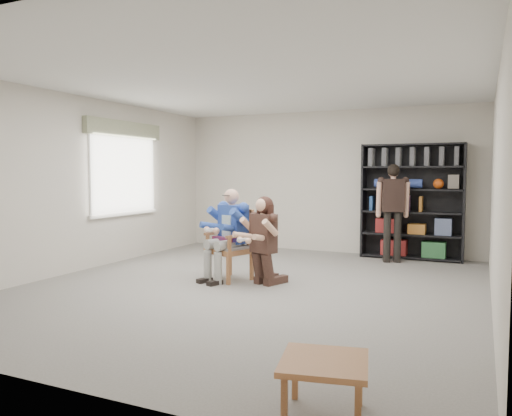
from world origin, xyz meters
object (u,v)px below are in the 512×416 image
at_px(kneeling_woman, 262,241).
at_px(seated_man, 229,234).
at_px(bookshelf, 412,202).
at_px(standing_man, 393,214).
at_px(armchair, 229,245).
at_px(side_table, 324,388).

bearing_deg(kneeling_woman, seated_man, -171.04).
xyz_separation_m(bookshelf, standing_man, (-0.26, -0.51, -0.19)).
height_order(armchair, bookshelf, bookshelf).
distance_m(kneeling_woman, side_table, 3.83).
bearing_deg(bookshelf, armchair, -126.39).
bearing_deg(armchair, side_table, -33.53).
relative_size(seated_man, side_table, 2.46).
relative_size(kneeling_woman, bookshelf, 0.59).
relative_size(armchair, seated_man, 0.77).
xyz_separation_m(kneeling_woman, bookshelf, (1.62, 3.10, 0.43)).
height_order(kneeling_woman, bookshelf, bookshelf).
height_order(seated_man, bookshelf, bookshelf).
xyz_separation_m(armchair, kneeling_woman, (0.58, -0.12, 0.10)).
bearing_deg(side_table, seated_man, 125.81).
distance_m(seated_man, kneeling_woman, 0.60).
bearing_deg(seated_man, side_table, -33.53).
bearing_deg(side_table, kneeling_woman, 119.78).
distance_m(bookshelf, standing_man, 0.60).
relative_size(standing_man, side_table, 3.14).
height_order(seated_man, side_table, seated_man).
relative_size(armchair, kneeling_woman, 0.84).
xyz_separation_m(seated_man, side_table, (2.47, -3.42, -0.49)).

